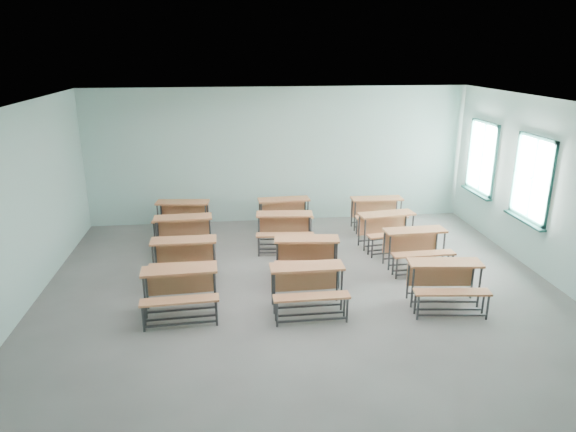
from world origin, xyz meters
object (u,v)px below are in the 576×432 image
desk_unit_r0c0 (180,286)px  desk_unit_r0c1 (308,282)px  desk_unit_r2c1 (285,226)px  desk_unit_r3c0 (182,213)px  desk_unit_r3c2 (378,209)px  desk_unit_r2c0 (183,229)px  desk_unit_r1c0 (184,254)px  desk_unit_r1c2 (416,243)px  desk_unit_r2c2 (388,226)px  desk_unit_r3c1 (285,210)px  desk_unit_r0c2 (446,278)px  desk_unit_r1c1 (307,252)px

desk_unit_r0c0 → desk_unit_r0c1: (2.01, -0.11, 0.00)m
desk_unit_r0c0 → desk_unit_r2c1: bearing=50.7°
desk_unit_r0c1 → desk_unit_r3c0: 4.51m
desk_unit_r0c1 → desk_unit_r3c0: same height
desk_unit_r3c2 → desk_unit_r0c0: bearing=-139.1°
desk_unit_r2c0 → desk_unit_r3c0: size_ratio=0.96×
desk_unit_r1c0 → desk_unit_r0c0: bearing=-88.8°
desk_unit_r1c2 → desk_unit_r2c0: size_ratio=1.00×
desk_unit_r2c2 → desk_unit_r0c1: bearing=-137.3°
desk_unit_r2c2 → desk_unit_r3c2: (0.10, 1.15, 0.00)m
desk_unit_r1c2 → desk_unit_r3c1: size_ratio=0.99×
desk_unit_r0c2 → desk_unit_r1c1: 2.47m
desk_unit_r3c2 → desk_unit_r1c2: bearing=-86.3°
desk_unit_r0c0 → desk_unit_r1c1: (2.18, 1.13, 0.00)m
desk_unit_r1c1 → desk_unit_r2c1: 1.54m
desk_unit_r0c2 → desk_unit_r3c0: size_ratio=1.00×
desk_unit_r0c2 → desk_unit_r2c1: size_ratio=1.02×
desk_unit_r0c0 → desk_unit_r3c2: size_ratio=1.03×
desk_unit_r0c2 → desk_unit_r1c0: same height
desk_unit_r1c2 → desk_unit_r2c1: 2.72m
desk_unit_r3c0 → desk_unit_r0c1: bearing=-53.4°
desk_unit_r2c0 → desk_unit_r3c1: same height
desk_unit_r0c0 → desk_unit_r2c0: 2.67m
desk_unit_r1c2 → desk_unit_r2c0: bearing=161.4°
desk_unit_r0c1 → desk_unit_r2c1: (-0.06, 2.76, 0.00)m
desk_unit_r1c0 → desk_unit_r3c0: 2.47m
desk_unit_r1c0 → desk_unit_r1c2: 4.36m
desk_unit_r1c1 → desk_unit_r2c0: (-2.33, 1.53, 0.00)m
desk_unit_r0c1 → desk_unit_r2c1: size_ratio=0.96×
desk_unit_r0c2 → desk_unit_r1c1: (-2.07, 1.35, 0.00)m
desk_unit_r1c1 → desk_unit_r3c1: (-0.12, 2.61, 0.00)m
desk_unit_r2c0 → desk_unit_r0c1: bearing=-54.8°
desk_unit_r3c0 → desk_unit_r3c2: same height
desk_unit_r2c1 → desk_unit_r2c2: (2.16, -0.24, 0.00)m
desk_unit_r1c1 → desk_unit_r2c2: (1.92, 1.28, 0.00)m
desk_unit_r1c0 → desk_unit_r1c2: (4.36, 0.02, 0.00)m
desk_unit_r1c1 → desk_unit_r2c0: 2.79m
desk_unit_r0c1 → desk_unit_r2c2: bearing=49.7°
desk_unit_r2c0 → desk_unit_r1c2: bearing=-19.1°
desk_unit_r2c0 → desk_unit_r2c1: (2.09, -0.01, 0.00)m
desk_unit_r0c1 → desk_unit_r1c0: size_ratio=1.00×
desk_unit_r3c0 → desk_unit_r3c1: bearing=5.5°
desk_unit_r0c1 → desk_unit_r2c0: size_ratio=0.98×
desk_unit_r1c1 → desk_unit_r1c2: same height
desk_unit_r0c1 → desk_unit_r3c2: 4.28m
desk_unit_r0c0 → desk_unit_r1c2: same height
desk_unit_r3c0 → desk_unit_r1c2: bearing=-21.6°
desk_unit_r1c1 → desk_unit_r2c0: size_ratio=1.04×
desk_unit_r0c0 → desk_unit_r1c2: size_ratio=1.01×
desk_unit_r1c0 → desk_unit_r1c2: bearing=-0.1°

